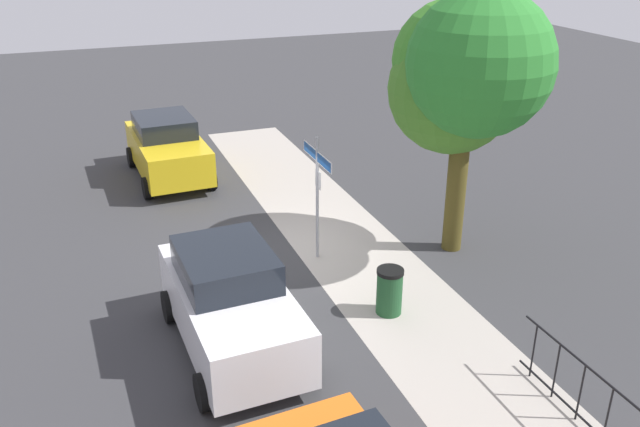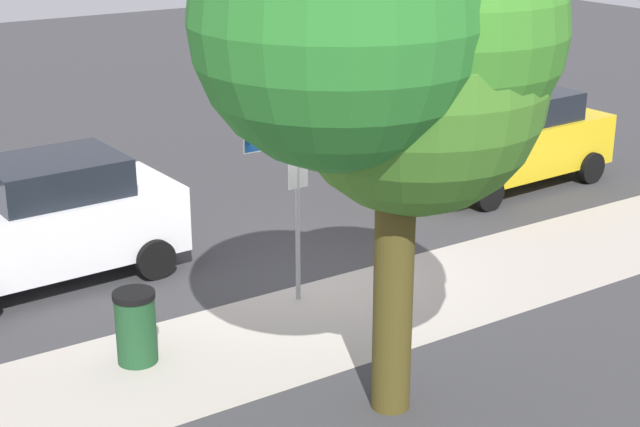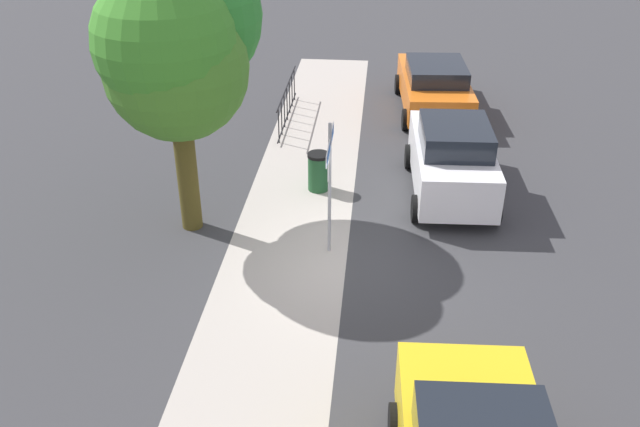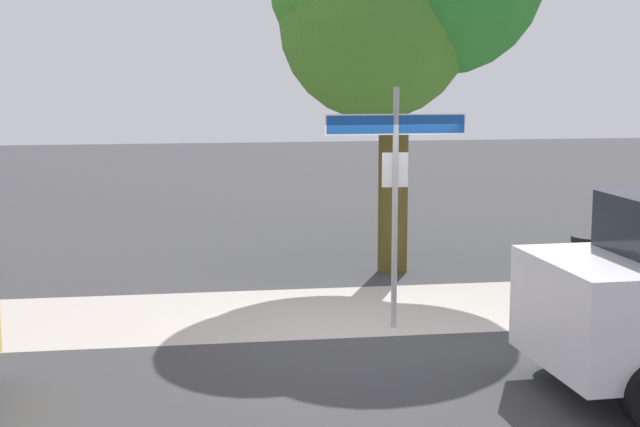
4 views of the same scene
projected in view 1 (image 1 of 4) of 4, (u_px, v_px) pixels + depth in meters
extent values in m
plane|color=#38383A|center=(295.00, 251.00, 15.98)|extent=(60.00, 60.00, 0.00)
cube|color=#ACA399|center=(380.00, 280.00, 14.69)|extent=(24.00, 2.60, 0.00)
cylinder|color=#9EA0A5|center=(317.00, 199.00, 15.10)|extent=(0.07, 0.07, 2.94)
cube|color=#144799|center=(317.00, 156.00, 14.68)|extent=(1.69, 0.02, 0.22)
cube|color=white|center=(317.00, 156.00, 14.68)|extent=(1.72, 0.02, 0.25)
cube|color=silver|center=(318.00, 179.00, 14.92)|extent=(0.32, 0.02, 0.42)
cylinder|color=#4D421A|center=(456.00, 192.00, 15.53)|extent=(0.46, 0.46, 2.92)
sphere|color=#427D26|center=(452.00, 89.00, 14.81)|extent=(2.89, 2.89, 2.89)
sphere|color=#2B7F2C|center=(480.00, 64.00, 13.62)|extent=(3.08, 3.08, 3.08)
sphere|color=#3B8628|center=(454.00, 61.00, 14.77)|extent=(2.78, 2.78, 2.78)
cube|color=gold|center=(168.00, 152.00, 20.16)|extent=(4.36, 2.03, 1.00)
cube|color=black|center=(164.00, 125.00, 20.06)|extent=(2.12, 1.72, 0.55)
cylinder|color=black|center=(211.00, 179.00, 19.47)|extent=(0.65, 0.25, 0.64)
cylinder|color=black|center=(147.00, 188.00, 18.81)|extent=(0.65, 0.25, 0.64)
cylinder|color=black|center=(189.00, 150.00, 21.92)|extent=(0.65, 0.25, 0.64)
cylinder|color=black|center=(131.00, 157.00, 21.25)|extent=(0.65, 0.25, 0.64)
cube|color=white|center=(232.00, 310.00, 12.01)|extent=(4.20, 1.95, 1.04)
cube|color=black|center=(225.00, 264.00, 11.89)|extent=(2.04, 1.65, 0.57)
cylinder|color=black|center=(307.00, 365.00, 11.36)|extent=(0.65, 0.24, 0.64)
cylinder|color=black|center=(204.00, 392.00, 10.72)|extent=(0.65, 0.24, 0.64)
cylinder|color=black|center=(256.00, 288.00, 13.73)|extent=(0.65, 0.24, 0.64)
cylinder|color=black|center=(169.00, 306.00, 13.09)|extent=(0.65, 0.24, 0.64)
cylinder|color=black|center=(614.00, 388.00, 9.68)|extent=(4.10, 0.04, 0.04)
cylinder|color=black|center=(533.00, 351.00, 11.40)|extent=(0.03, 0.03, 1.05)
cylinder|color=black|center=(556.00, 371.00, 10.90)|extent=(0.03, 0.03, 1.05)
cylinder|color=black|center=(580.00, 393.00, 10.40)|extent=(0.03, 0.03, 1.05)
cylinder|color=black|center=(607.00, 417.00, 9.90)|extent=(0.03, 0.03, 1.05)
cylinder|color=#1E4C28|center=(389.00, 293.00, 13.31)|extent=(0.52, 0.52, 0.90)
cylinder|color=black|center=(390.00, 271.00, 13.11)|extent=(0.55, 0.55, 0.08)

